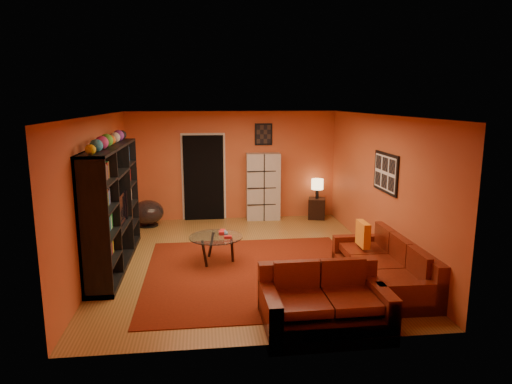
{
  "coord_description": "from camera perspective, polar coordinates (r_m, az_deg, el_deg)",
  "views": [
    {
      "loc": [
        -0.72,
        -7.9,
        2.86
      ],
      "look_at": [
        0.23,
        0.1,
        1.23
      ],
      "focal_mm": 32.0,
      "sensor_mm": 36.0,
      "label": 1
    }
  ],
  "objects": [
    {
      "name": "wall_left",
      "position": [
        8.24,
        -19.08,
        -0.09
      ],
      "size": [
        0.0,
        6.0,
        6.0
      ],
      "primitive_type": "plane",
      "rotation": [
        1.57,
        0.0,
        1.57
      ],
      "color": "#BD5029",
      "rests_on": "floor"
    },
    {
      "name": "side_table",
      "position": [
        11.26,
        7.59,
        -2.05
      ],
      "size": [
        0.49,
        0.49,
        0.5
      ],
      "primitive_type": "cube",
      "rotation": [
        0.0,
        0.0,
        -0.27
      ],
      "color": "black",
      "rests_on": "floor"
    },
    {
      "name": "wall_front",
      "position": [
        5.19,
        1.57,
        -6.02
      ],
      "size": [
        6.0,
        0.0,
        6.0
      ],
      "primitive_type": "plane",
      "rotation": [
        -1.57,
        0.0,
        0.0
      ],
      "color": "#BD5029",
      "rests_on": "floor"
    },
    {
      "name": "sofa",
      "position": [
        7.58,
        16.09,
        -8.88
      ],
      "size": [
        1.01,
        2.38,
        0.85
      ],
      "rotation": [
        0.0,
        0.0,
        -0.02
      ],
      "color": "#51150A",
      "rests_on": "rug"
    },
    {
      "name": "wall_back",
      "position": [
        11.03,
        -2.95,
        3.31
      ],
      "size": [
        6.0,
        0.0,
        6.0
      ],
      "primitive_type": "plane",
      "rotation": [
        1.57,
        0.0,
        0.0
      ],
      "color": "#BD5029",
      "rests_on": "floor"
    },
    {
      "name": "loveseat",
      "position": [
        6.25,
        8.43,
        -13.0
      ],
      "size": [
        1.66,
        1.01,
        0.85
      ],
      "rotation": [
        0.0,
        0.0,
        1.58
      ],
      "color": "#51150A",
      "rests_on": "rug"
    },
    {
      "name": "floor",
      "position": [
        8.43,
        -1.46,
        -8.38
      ],
      "size": [
        6.0,
        6.0,
        0.0
      ],
      "primitive_type": "plane",
      "color": "brown",
      "rests_on": "ground"
    },
    {
      "name": "wall_right",
      "position": [
        8.67,
        15.18,
        0.69
      ],
      "size": [
        0.0,
        6.0,
        6.0
      ],
      "primitive_type": "plane",
      "rotation": [
        1.57,
        0.0,
        -1.57
      ],
      "color": "#BD5029",
      "rests_on": "floor"
    },
    {
      "name": "wall_art_back",
      "position": [
        11.01,
        0.95,
        7.23
      ],
      "size": [
        0.42,
        0.03,
        0.52
      ],
      "primitive_type": "cube",
      "color": "black",
      "rests_on": "wall_back"
    },
    {
      "name": "entertainment_unit",
      "position": [
        8.25,
        -17.44,
        -1.75
      ],
      "size": [
        0.45,
        3.0,
        2.1
      ],
      "primitive_type": "cube",
      "color": "black",
      "rests_on": "floor"
    },
    {
      "name": "doorway",
      "position": [
        11.01,
        -6.56,
        1.76
      ],
      "size": [
        0.95,
        0.1,
        2.04
      ],
      "primitive_type": "cube",
      "color": "black",
      "rests_on": "floor"
    },
    {
      "name": "storage_cabinet",
      "position": [
        10.99,
        0.9,
        0.67
      ],
      "size": [
        0.82,
        0.39,
        1.61
      ],
      "primitive_type": "cube",
      "rotation": [
        0.0,
        0.0,
        -0.04
      ],
      "color": "#B4B0A6",
      "rests_on": "floor"
    },
    {
      "name": "ceiling",
      "position": [
        7.93,
        -1.56,
        9.58
      ],
      "size": [
        6.0,
        6.0,
        0.0
      ],
      "primitive_type": "plane",
      "rotation": [
        3.14,
        0.0,
        0.0
      ],
      "color": "white",
      "rests_on": "wall_back"
    },
    {
      "name": "throw_pillow",
      "position": [
        7.95,
        13.23,
        -5.14
      ],
      "size": [
        0.12,
        0.42,
        0.42
      ],
      "primitive_type": "cube",
      "color": "orange",
      "rests_on": "sofa"
    },
    {
      "name": "wall_art_right",
      "position": [
        8.34,
        15.92,
        2.33
      ],
      "size": [
        0.03,
        1.0,
        0.7
      ],
      "primitive_type": "cube",
      "color": "black",
      "rests_on": "wall_right"
    },
    {
      "name": "rug",
      "position": [
        7.78,
        -0.23,
        -10.05
      ],
      "size": [
        3.6,
        3.6,
        0.01
      ],
      "primitive_type": "cube",
      "color": "#4F1409",
      "rests_on": "floor"
    },
    {
      "name": "table_lamp",
      "position": [
        11.14,
        7.67,
        0.9
      ],
      "size": [
        0.29,
        0.29,
        0.48
      ],
      "color": "black",
      "rests_on": "side_table"
    },
    {
      "name": "coffee_table",
      "position": [
        8.16,
        -5.05,
        -5.88
      ],
      "size": [
        0.95,
        0.95,
        0.47
      ],
      "rotation": [
        0.0,
        0.0,
        -0.25
      ],
      "color": "silver",
      "rests_on": "floor"
    },
    {
      "name": "tv",
      "position": [
        8.27,
        -17.06,
        -2.15
      ],
      "size": [
        0.93,
        0.12,
        0.53
      ],
      "primitive_type": "imported",
      "rotation": [
        0.0,
        0.0,
        1.57
      ],
      "color": "black",
      "rests_on": "entertainment_unit"
    },
    {
      "name": "bowl_chair",
      "position": [
        10.78,
        -13.39,
        -2.5
      ],
      "size": [
        0.73,
        0.73,
        0.59
      ],
      "color": "black",
      "rests_on": "floor"
    }
  ]
}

